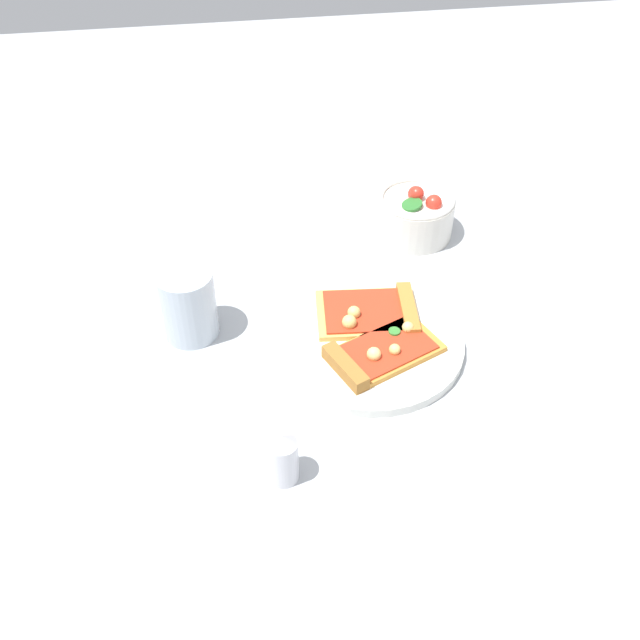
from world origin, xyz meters
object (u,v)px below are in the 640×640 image
at_px(salad_bowl, 415,214).
at_px(soda_glass, 188,305).
at_px(pepper_shaker, 283,457).
at_px(pizza_slice_far, 378,354).
at_px(plate, 369,343).
at_px(pizza_slice_near, 373,313).

bearing_deg(salad_bowl, soda_glass, -63.32).
bearing_deg(salad_bowl, pepper_shaker, -30.86).
height_order(salad_bowl, pepper_shaker, salad_bowl).
bearing_deg(pepper_shaker, pizza_slice_far, 137.88).
relative_size(plate, salad_bowl, 2.08).
bearing_deg(pizza_slice_near, soda_glass, -94.93).
bearing_deg(plate, soda_glass, -105.54).
distance_m(plate, soda_glass, 0.25).
distance_m(plate, pizza_slice_near, 0.05).
xyz_separation_m(pizza_slice_near, salad_bowl, (-0.20, 0.11, 0.02)).
bearing_deg(pizza_slice_far, pizza_slice_near, 172.86).
distance_m(pizza_slice_near, pepper_shaker, 0.28).
relative_size(soda_glass, pepper_shaker, 1.39).
xyz_separation_m(plate, pepper_shaker, (0.19, -0.14, 0.03)).
height_order(pizza_slice_far, soda_glass, soda_glass).
distance_m(salad_bowl, pepper_shaker, 0.51).
height_order(pizza_slice_near, pizza_slice_far, same).
distance_m(salad_bowl, soda_glass, 0.40).
relative_size(salad_bowl, soda_glass, 1.20).
distance_m(plate, pizza_slice_far, 0.04).
xyz_separation_m(pizza_slice_far, salad_bowl, (-0.28, 0.12, 0.02)).
relative_size(pizza_slice_far, soda_glass, 1.63).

